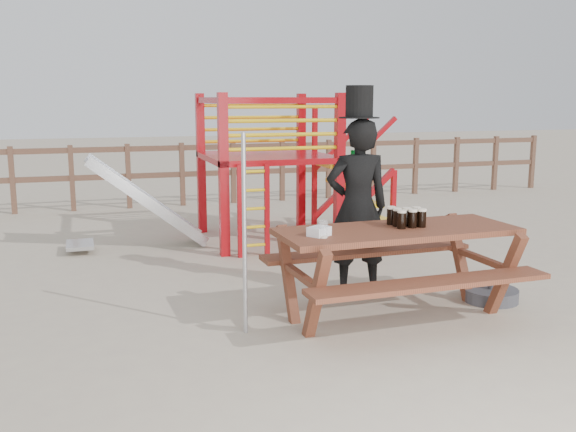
% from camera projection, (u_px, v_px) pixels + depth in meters
% --- Properties ---
extents(ground, '(60.00, 60.00, 0.00)m').
position_uv_depth(ground, '(354.00, 320.00, 5.93)').
color(ground, tan).
rests_on(ground, ground).
extents(back_fence, '(15.09, 0.09, 1.20)m').
position_uv_depth(back_fence, '(208.00, 166.00, 12.35)').
color(back_fence, brown).
rests_on(back_fence, ground).
extents(playground_fort, '(4.71, 1.84, 2.10)m').
position_uv_depth(playground_fort, '(262.00, 166.00, 9.13)').
color(playground_fort, '#A80B11').
rests_on(playground_fort, ground).
extents(picnic_table, '(2.23, 1.57, 0.85)m').
position_uv_depth(picnic_table, '(396.00, 262.00, 5.92)').
color(picnic_table, brown).
rests_on(picnic_table, ground).
extents(man_with_hat, '(0.72, 0.52, 2.16)m').
position_uv_depth(man_with_hat, '(357.00, 202.00, 6.64)').
color(man_with_hat, black).
rests_on(man_with_hat, ground).
extents(metal_pole, '(0.04, 0.04, 1.75)m').
position_uv_depth(metal_pole, '(245.00, 235.00, 5.47)').
color(metal_pole, '#B2B2B7').
rests_on(metal_pole, ground).
extents(parasol_base, '(0.55, 0.55, 0.23)m').
position_uv_depth(parasol_base, '(491.00, 295.00, 6.50)').
color(parasol_base, '#3C3C41').
rests_on(parasol_base, ground).
extents(paper_bag, '(0.23, 0.21, 0.08)m').
position_uv_depth(paper_bag, '(319.00, 231.00, 5.53)').
color(paper_bag, white).
rests_on(paper_bag, picnic_table).
extents(stout_pints, '(0.30, 0.29, 0.17)m').
position_uv_depth(stout_pints, '(407.00, 217.00, 5.93)').
color(stout_pints, black).
rests_on(stout_pints, picnic_table).
extents(empty_glasses, '(0.08, 0.08, 0.15)m').
position_uv_depth(empty_glasses, '(323.00, 230.00, 5.45)').
color(empty_glasses, silver).
rests_on(empty_glasses, picnic_table).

